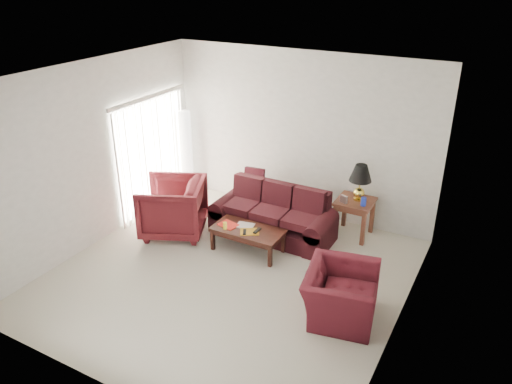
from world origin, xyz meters
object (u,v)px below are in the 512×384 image
at_px(end_table, 354,218).
at_px(armchair_right, 340,294).
at_px(sofa, 272,213).
at_px(floor_lamp, 186,153).
at_px(armchair_left, 173,207).
at_px(coffee_table, 248,240).

bearing_deg(end_table, armchair_right, -75.86).
bearing_deg(sofa, floor_lamp, 165.80).
distance_m(end_table, floor_lamp, 3.58).
bearing_deg(end_table, floor_lamp, 178.80).
xyz_separation_m(sofa, floor_lamp, (-2.33, 0.76, 0.44)).
xyz_separation_m(end_table, floor_lamp, (-3.54, 0.07, 0.54)).
xyz_separation_m(sofa, armchair_left, (-1.56, -0.73, 0.06)).
height_order(end_table, coffee_table, end_table).
relative_size(armchair_right, coffee_table, 0.90).
relative_size(armchair_left, armchair_right, 1.02).
xyz_separation_m(armchair_left, armchair_right, (3.32, -0.75, -0.15)).
xyz_separation_m(floor_lamp, armchair_right, (4.09, -2.24, -0.53)).
height_order(end_table, floor_lamp, floor_lamp).
bearing_deg(coffee_table, armchair_left, -152.88).
bearing_deg(armchair_left, floor_lamp, -177.16).
bearing_deg(end_table, sofa, -150.51).
relative_size(end_table, floor_lamp, 0.38).
bearing_deg(coffee_table, armchair_right, -0.20).
height_order(sofa, armchair_right, sofa).
bearing_deg(floor_lamp, armchair_right, -28.74).
distance_m(floor_lamp, armchair_left, 1.72).
bearing_deg(floor_lamp, armchair_left, -62.70).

